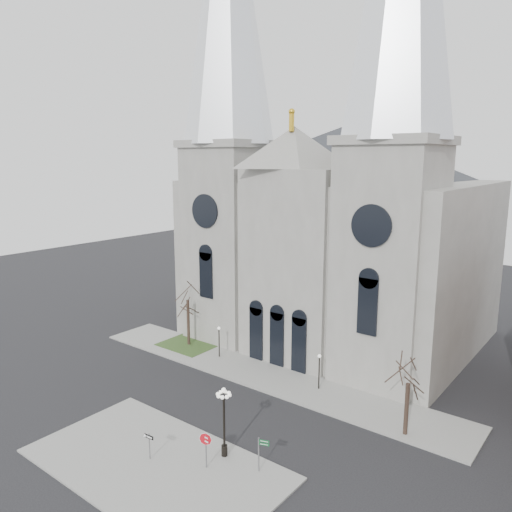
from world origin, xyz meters
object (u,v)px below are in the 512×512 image
Objects in this scene: globe_lamp at (224,413)px; one_way_sign at (149,441)px; stop_sign at (206,443)px; street_name_sign at (260,452)px.

globe_lamp is 2.68× the size of one_way_sign.
stop_sign is 1.05× the size of street_name_sign.
stop_sign reaches higher than street_name_sign.
one_way_sign is (-3.82, -3.43, -1.88)m from globe_lamp.
globe_lamp is (0.08, 1.75, 1.38)m from stop_sign.
street_name_sign reaches higher than one_way_sign.
globe_lamp is 3.51m from street_name_sign.
globe_lamp is 5.47m from one_way_sign.
street_name_sign is (6.85, 3.53, 0.11)m from one_way_sign.
stop_sign is at bearing -92.46° from globe_lamp.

